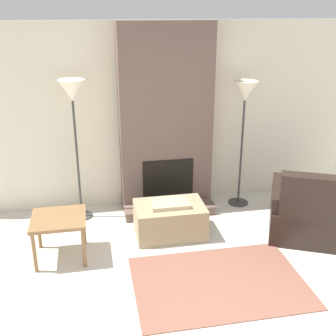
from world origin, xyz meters
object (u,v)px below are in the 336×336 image
Objects in this scene: floor_lamp_left at (72,100)px; armchair at (310,215)px; ottoman at (170,219)px; side_table at (59,223)px; floor_lamp_right at (245,99)px.

armchair is at bearing -20.33° from floor_lamp_left.
armchair is at bearing -11.19° from ottoman.
armchair is at bearing -1.23° from side_table.
floor_lamp_right reaches higher than armchair.
side_table is 1.58m from floor_lamp_left.
side_table is 0.34× the size of floor_lamp_right.
side_table is (-3.10, 0.07, 0.16)m from armchair.
ottoman is 0.48× the size of floor_lamp_right.
armchair is 1.76m from floor_lamp_right.
armchair is 0.74× the size of floor_lamp_right.
side_table is (-1.35, -0.28, 0.23)m from ottoman.
floor_lamp_left is at bearing 180.00° from floor_lamp_right.
side_table is 2.95m from floor_lamp_right.
floor_lamp_left is at bearing 4.50° from armchair.
armchair is 3.35m from floor_lamp_left.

